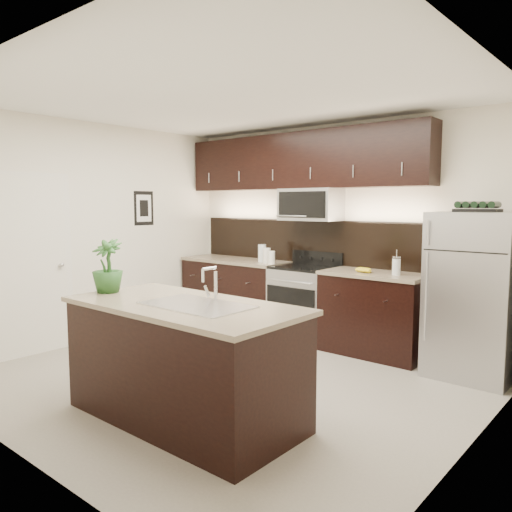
{
  "coord_description": "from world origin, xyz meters",
  "views": [
    {
      "loc": [
        3.25,
        -3.45,
        1.71
      ],
      "look_at": [
        -0.1,
        0.55,
        1.16
      ],
      "focal_mm": 35.0,
      "sensor_mm": 36.0,
      "label": 1
    }
  ],
  "objects": [
    {
      "name": "ground",
      "position": [
        0.0,
        0.0,
        0.0
      ],
      "size": [
        4.5,
        4.5,
        0.0
      ],
      "primitive_type": "plane",
      "color": "gray",
      "rests_on": "ground"
    },
    {
      "name": "island",
      "position": [
        0.36,
        -0.88,
        0.47
      ],
      "size": [
        1.96,
        0.96,
        0.94
      ],
      "color": "black",
      "rests_on": "ground"
    },
    {
      "name": "canisters",
      "position": [
        -0.82,
        1.6,
        1.04
      ],
      "size": [
        0.33,
        0.19,
        0.24
      ],
      "rotation": [
        0.0,
        0.0,
        -0.39
      ],
      "color": "silver",
      "rests_on": "counter_run"
    },
    {
      "name": "refrigerator",
      "position": [
        1.79,
        1.63,
        0.82
      ],
      "size": [
        0.79,
        0.71,
        1.63
      ],
      "primitive_type": "cube",
      "color": "#B2B2B7",
      "rests_on": "ground"
    },
    {
      "name": "french_press",
      "position": [
        0.98,
        1.64,
        1.04
      ],
      "size": [
        0.09,
        0.09,
        0.27
      ],
      "rotation": [
        0.0,
        0.0,
        0.32
      ],
      "color": "silver",
      "rests_on": "counter_run"
    },
    {
      "name": "plant",
      "position": [
        -0.5,
        -0.98,
        1.17
      ],
      "size": [
        0.34,
        0.34,
        0.47
      ],
      "primitive_type": "imported",
      "rotation": [
        0.0,
        0.0,
        0.41
      ],
      "color": "#245120",
      "rests_on": "island"
    },
    {
      "name": "wine_rack",
      "position": [
        1.79,
        1.63,
        1.68
      ],
      "size": [
        0.4,
        0.25,
        0.1
      ],
      "color": "black",
      "rests_on": "refrigerator"
    },
    {
      "name": "bananas",
      "position": [
        0.57,
        1.61,
        0.97
      ],
      "size": [
        0.22,
        0.18,
        0.06
      ],
      "primitive_type": "ellipsoid",
      "rotation": [
        0.0,
        0.0,
        -0.14
      ],
      "color": "yellow",
      "rests_on": "counter_run"
    },
    {
      "name": "room_walls",
      "position": [
        -0.11,
        -0.04,
        1.7
      ],
      "size": [
        4.52,
        4.02,
        2.71
      ],
      "color": "silver",
      "rests_on": "ground"
    },
    {
      "name": "counter_run",
      "position": [
        -0.46,
        1.69,
        0.47
      ],
      "size": [
        3.51,
        0.65,
        0.94
      ],
      "color": "black",
      "rests_on": "ground"
    },
    {
      "name": "sink_faucet",
      "position": [
        0.51,
        -0.87,
        0.96
      ],
      "size": [
        0.84,
        0.5,
        0.28
      ],
      "color": "silver",
      "rests_on": "island"
    },
    {
      "name": "upper_fixtures",
      "position": [
        -0.43,
        1.84,
        2.14
      ],
      "size": [
        3.49,
        0.4,
        1.66
      ],
      "color": "black",
      "rests_on": "counter_run"
    }
  ]
}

